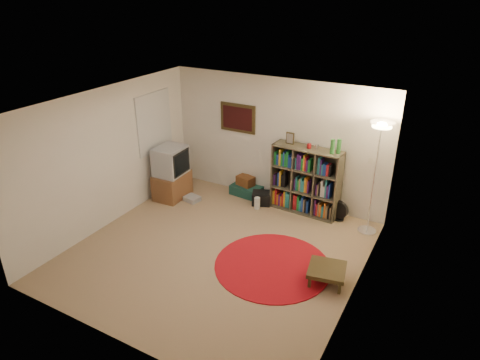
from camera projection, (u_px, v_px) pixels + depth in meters
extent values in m
cube|color=#9B7C5A|center=(217.00, 252.00, 7.13)|extent=(4.50, 4.50, 0.02)
cube|color=white|center=(213.00, 104.00, 6.07)|extent=(4.50, 4.50, 0.02)
cube|color=silver|center=(276.00, 141.00, 8.39)|extent=(4.50, 0.02, 2.50)
cube|color=silver|center=(110.00, 260.00, 4.81)|extent=(4.50, 0.02, 2.50)
cube|color=silver|center=(108.00, 158.00, 7.59)|extent=(0.02, 4.50, 2.50)
cube|color=silver|center=(362.00, 220.00, 5.61)|extent=(0.02, 4.50, 2.50)
cube|color=#332712|center=(238.00, 118.00, 8.60)|extent=(0.78, 0.04, 0.58)
cube|color=#3E0C0D|center=(237.00, 118.00, 8.58)|extent=(0.66, 0.01, 0.46)
cube|color=white|center=(154.00, 123.00, 8.49)|extent=(0.03, 1.00, 1.20)
cube|color=beige|center=(371.00, 161.00, 7.59)|extent=(0.08, 0.01, 0.12)
cube|color=#494230|center=(304.00, 210.00, 8.39)|extent=(1.34, 0.44, 0.03)
cube|color=#494230|center=(308.00, 149.00, 7.84)|extent=(1.34, 0.44, 0.03)
cube|color=#494230|center=(275.00, 173.00, 8.42)|extent=(0.05, 0.38, 1.32)
cube|color=#494230|center=(338.00, 188.00, 7.81)|extent=(0.05, 0.38, 1.32)
cube|color=#494230|center=(309.00, 177.00, 8.25)|extent=(1.32, 0.08, 1.32)
cube|color=#494230|center=(295.00, 178.00, 8.22)|extent=(0.05, 0.36, 1.27)
cube|color=#494230|center=(317.00, 183.00, 8.01)|extent=(0.05, 0.36, 1.27)
cube|color=#494230|center=(305.00, 191.00, 8.21)|extent=(1.28, 0.42, 0.03)
cube|color=#494230|center=(306.00, 170.00, 8.02)|extent=(1.28, 0.42, 0.03)
cube|color=gold|center=(275.00, 196.00, 8.58)|extent=(0.05, 0.15, 0.29)
cube|color=maroon|center=(277.00, 196.00, 8.55)|extent=(0.04, 0.15, 0.34)
cube|color=#B65216|center=(279.00, 199.00, 8.55)|extent=(0.05, 0.15, 0.23)
cube|color=#40165B|center=(281.00, 199.00, 8.53)|extent=(0.04, 0.15, 0.23)
cube|color=#B65216|center=(282.00, 200.00, 8.52)|extent=(0.04, 0.15, 0.21)
cube|color=maroon|center=(284.00, 199.00, 8.49)|extent=(0.04, 0.15, 0.28)
cube|color=gold|center=(286.00, 198.00, 8.46)|extent=(0.04, 0.15, 0.33)
cube|color=#22767D|center=(288.00, 198.00, 8.44)|extent=(0.05, 0.15, 0.34)
cube|color=#22767D|center=(290.00, 200.00, 8.43)|extent=(0.05, 0.15, 0.31)
cube|color=#40165B|center=(276.00, 179.00, 8.42)|extent=(0.05, 0.15, 0.21)
cube|color=black|center=(278.00, 179.00, 8.39)|extent=(0.04, 0.15, 0.23)
cube|color=navy|center=(280.00, 178.00, 8.36)|extent=(0.04, 0.15, 0.27)
cube|color=gold|center=(282.00, 178.00, 8.34)|extent=(0.04, 0.15, 0.32)
cube|color=black|center=(283.00, 180.00, 8.33)|extent=(0.05, 0.15, 0.24)
cube|color=black|center=(286.00, 178.00, 8.29)|extent=(0.05, 0.15, 0.33)
cube|color=#167228|center=(277.00, 157.00, 8.23)|extent=(0.05, 0.15, 0.26)
cube|color=navy|center=(279.00, 159.00, 8.21)|extent=(0.05, 0.15, 0.22)
cube|color=gold|center=(281.00, 157.00, 8.17)|extent=(0.05, 0.15, 0.33)
cube|color=#167228|center=(283.00, 159.00, 8.16)|extent=(0.05, 0.15, 0.25)
cube|color=navy|center=(285.00, 158.00, 8.13)|extent=(0.03, 0.15, 0.30)
cube|color=#167228|center=(287.00, 159.00, 8.12)|extent=(0.03, 0.15, 0.27)
cube|color=#167228|center=(288.00, 159.00, 8.10)|extent=(0.05, 0.15, 0.32)
cube|color=navy|center=(290.00, 160.00, 8.09)|extent=(0.03, 0.15, 0.26)
cube|color=navy|center=(292.00, 162.00, 8.08)|extent=(0.05, 0.15, 0.22)
cube|color=maroon|center=(295.00, 201.00, 8.36)|extent=(0.05, 0.15, 0.32)
cube|color=maroon|center=(297.00, 202.00, 8.35)|extent=(0.05, 0.15, 0.30)
cube|color=#167228|center=(299.00, 202.00, 8.33)|extent=(0.05, 0.15, 0.30)
cube|color=#22767D|center=(301.00, 205.00, 8.32)|extent=(0.05, 0.15, 0.23)
cube|color=navy|center=(303.00, 203.00, 8.28)|extent=(0.05, 0.15, 0.31)
cube|color=olive|center=(305.00, 205.00, 8.27)|extent=(0.03, 0.15, 0.27)
cube|color=black|center=(307.00, 204.00, 8.25)|extent=(0.04, 0.15, 0.30)
cube|color=navy|center=(308.00, 206.00, 8.24)|extent=(0.05, 0.15, 0.26)
cube|color=#40165B|center=(296.00, 183.00, 8.21)|extent=(0.03, 0.15, 0.23)
cube|color=#22767D|center=(298.00, 183.00, 8.18)|extent=(0.04, 0.15, 0.28)
cube|color=#167228|center=(299.00, 184.00, 8.18)|extent=(0.04, 0.15, 0.21)
cube|color=olive|center=(301.00, 184.00, 8.15)|extent=(0.04, 0.15, 0.25)
cube|color=#22767D|center=(302.00, 184.00, 8.13)|extent=(0.03, 0.15, 0.28)
cube|color=#22767D|center=(304.00, 185.00, 8.13)|extent=(0.05, 0.15, 0.22)
cube|color=gold|center=(306.00, 184.00, 8.09)|extent=(0.03, 0.15, 0.30)
cube|color=#B65216|center=(308.00, 185.00, 8.08)|extent=(0.04, 0.15, 0.29)
cube|color=#40165B|center=(309.00, 186.00, 8.07)|extent=(0.03, 0.15, 0.24)
cube|color=#22767D|center=(297.00, 163.00, 8.03)|extent=(0.03, 0.15, 0.23)
cube|color=#40165B|center=(299.00, 161.00, 7.99)|extent=(0.05, 0.15, 0.31)
cube|color=#40165B|center=(301.00, 162.00, 7.97)|extent=(0.05, 0.15, 0.30)
cube|color=#167228|center=(303.00, 164.00, 7.96)|extent=(0.04, 0.15, 0.25)
cube|color=gold|center=(305.00, 162.00, 7.93)|extent=(0.03, 0.15, 0.32)
cube|color=maroon|center=(307.00, 164.00, 7.92)|extent=(0.04, 0.15, 0.28)
cube|color=#40165B|center=(308.00, 165.00, 7.92)|extent=(0.04, 0.15, 0.23)
cube|color=#167228|center=(310.00, 165.00, 7.90)|extent=(0.05, 0.15, 0.25)
cube|color=#40165B|center=(316.00, 207.00, 8.15)|extent=(0.04, 0.15, 0.32)
cube|color=maroon|center=(318.00, 209.00, 8.15)|extent=(0.04, 0.15, 0.25)
cube|color=olive|center=(319.00, 208.00, 8.13)|extent=(0.03, 0.15, 0.28)
cube|color=#B65216|center=(321.00, 209.00, 8.12)|extent=(0.05, 0.15, 0.26)
cube|color=#22767D|center=(323.00, 211.00, 8.10)|extent=(0.05, 0.15, 0.22)
cube|color=#B65216|center=(326.00, 209.00, 8.06)|extent=(0.04, 0.15, 0.31)
cube|color=olive|center=(328.00, 211.00, 8.06)|extent=(0.04, 0.15, 0.26)
cube|color=black|center=(329.00, 213.00, 8.05)|extent=(0.04, 0.15, 0.21)
cube|color=olive|center=(331.00, 212.00, 8.02)|extent=(0.04, 0.15, 0.24)
cube|color=#40165B|center=(317.00, 189.00, 8.00)|extent=(0.04, 0.15, 0.22)
cube|color=olive|center=(319.00, 189.00, 7.98)|extent=(0.03, 0.15, 0.22)
cube|color=black|center=(321.00, 188.00, 7.95)|extent=(0.04, 0.15, 0.30)
cube|color=beige|center=(323.00, 188.00, 7.93)|extent=(0.04, 0.15, 0.32)
cube|color=beige|center=(325.00, 191.00, 7.93)|extent=(0.05, 0.15, 0.22)
cube|color=#22767D|center=(327.00, 188.00, 7.89)|extent=(0.04, 0.15, 0.34)
cube|color=#40165B|center=(328.00, 191.00, 7.89)|extent=(0.04, 0.15, 0.24)
cube|color=navy|center=(330.00, 191.00, 7.87)|extent=(0.04, 0.15, 0.28)
cube|color=#22767D|center=(320.00, 165.00, 7.79)|extent=(0.05, 0.15, 0.33)
cube|color=#40165B|center=(322.00, 166.00, 7.78)|extent=(0.03, 0.15, 0.30)
cube|color=#22767D|center=(323.00, 169.00, 7.78)|extent=(0.03, 0.15, 0.21)
cube|color=navy|center=(325.00, 169.00, 7.76)|extent=(0.04, 0.15, 0.23)
cube|color=navy|center=(326.00, 170.00, 7.75)|extent=(0.03, 0.15, 0.22)
cube|color=maroon|center=(329.00, 170.00, 7.73)|extent=(0.05, 0.15, 0.22)
cube|color=black|center=(331.00, 171.00, 7.71)|extent=(0.04, 0.15, 0.22)
cube|color=#332712|center=(290.00, 138.00, 7.98)|extent=(0.16, 0.03, 0.23)
cube|color=gray|center=(290.00, 138.00, 7.97)|extent=(0.12, 0.02, 0.18)
cylinder|color=maroon|center=(309.00, 146.00, 7.81)|extent=(0.08, 0.08, 0.08)
cylinder|color=white|center=(317.00, 147.00, 7.73)|extent=(0.07, 0.07, 0.10)
cylinder|color=#338434|center=(332.00, 147.00, 7.52)|extent=(0.08, 0.08, 0.26)
cylinder|color=#338434|center=(339.00, 146.00, 7.53)|extent=(0.08, 0.08, 0.26)
cylinder|color=white|center=(367.00, 231.00, 7.70)|extent=(0.39, 0.39, 0.03)
cylinder|color=white|center=(374.00, 182.00, 7.29)|extent=(0.03, 0.03, 1.90)
cone|color=white|center=(382.00, 127.00, 6.87)|extent=(0.47, 0.47, 0.15)
cylinder|color=#FFD88C|center=(382.00, 127.00, 6.87)|extent=(0.38, 0.38, 0.02)
cylinder|color=black|center=(339.00, 219.00, 8.09)|extent=(0.23, 0.23, 0.03)
cylinder|color=black|center=(339.00, 215.00, 8.05)|extent=(0.05, 0.05, 0.14)
cylinder|color=black|center=(339.00, 210.00, 7.98)|extent=(0.35, 0.16, 0.35)
cube|color=brown|center=(172.00, 185.00, 8.85)|extent=(0.56, 0.78, 0.52)
cube|color=#ABABB0|center=(170.00, 161.00, 8.62)|extent=(0.55, 0.65, 0.58)
cube|color=black|center=(182.00, 163.00, 8.51)|extent=(0.04, 0.54, 0.48)
cube|color=black|center=(182.00, 163.00, 8.51)|extent=(0.03, 0.48, 0.42)
cube|color=#ABABB0|center=(192.00, 199.00, 8.76)|extent=(0.33, 0.29, 0.10)
cube|color=#153B33|center=(247.00, 190.00, 9.00)|extent=(0.67, 0.47, 0.21)
cube|color=#5D3117|center=(246.00, 181.00, 8.95)|extent=(0.40, 0.33, 0.20)
cube|color=black|center=(261.00, 198.00, 8.62)|extent=(0.45, 0.41, 0.25)
cylinder|color=silver|center=(257.00, 203.00, 8.44)|extent=(0.12, 0.12, 0.24)
cylinder|color=maroon|center=(272.00, 265.00, 6.77)|extent=(1.84, 1.84, 0.02)
cube|color=#332712|center=(327.00, 270.00, 6.33)|extent=(0.63, 0.63, 0.06)
cube|color=#332712|center=(310.00, 282.00, 6.26)|extent=(0.05, 0.05, 0.19)
cube|color=#332712|center=(340.00, 288.00, 6.14)|extent=(0.05, 0.05, 0.19)
cube|color=#332712|center=(314.00, 265.00, 6.63)|extent=(0.05, 0.05, 0.19)
cube|color=#332712|center=(342.00, 270.00, 6.51)|extent=(0.05, 0.05, 0.19)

